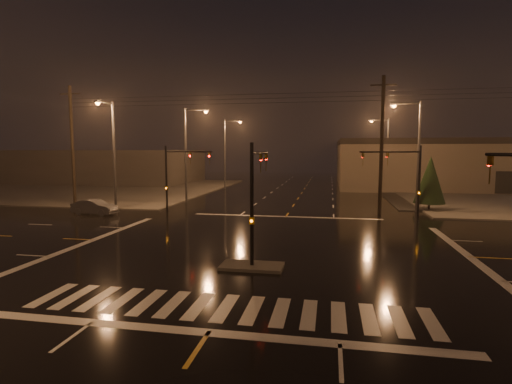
% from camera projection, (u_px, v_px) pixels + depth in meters
% --- Properties ---
extents(ground, '(140.00, 140.00, 0.00)m').
position_uv_depth(ground, '(265.00, 248.00, 23.15)').
color(ground, black).
rests_on(ground, ground).
extents(sidewalk_nw, '(36.00, 36.00, 0.12)m').
position_uv_depth(sidewalk_nw, '(95.00, 189.00, 57.92)').
color(sidewalk_nw, '#45433E').
rests_on(sidewalk_nw, ground).
extents(median_island, '(3.00, 1.60, 0.15)m').
position_uv_depth(median_island, '(252.00, 266.00, 19.23)').
color(median_island, '#45433E').
rests_on(median_island, ground).
extents(crosswalk, '(15.00, 2.60, 0.01)m').
position_uv_depth(crosswalk, '(225.00, 308.00, 14.35)').
color(crosswalk, beige).
rests_on(crosswalk, ground).
extents(stop_bar_near, '(16.00, 0.50, 0.01)m').
position_uv_depth(stop_bar_near, '(209.00, 333.00, 12.39)').
color(stop_bar_near, beige).
rests_on(stop_bar_near, ground).
extents(stop_bar_far, '(16.00, 0.50, 0.01)m').
position_uv_depth(stop_bar_far, '(286.00, 217.00, 33.90)').
color(stop_bar_far, beige).
rests_on(stop_bar_far, ground).
extents(commercial_block, '(30.00, 18.00, 5.60)m').
position_uv_depth(commercial_block, '(108.00, 166.00, 70.28)').
color(commercial_block, '#3A3633').
rests_on(commercial_block, ground).
extents(signal_mast_median, '(0.25, 4.59, 6.00)m').
position_uv_depth(signal_mast_median, '(255.00, 189.00, 19.75)').
color(signal_mast_median, black).
rests_on(signal_mast_median, ground).
extents(signal_mast_ne, '(4.84, 1.86, 6.00)m').
position_uv_depth(signal_mast_ne, '(407.00, 174.00, 30.93)').
color(signal_mast_ne, black).
rests_on(signal_mast_ne, ground).
extents(signal_mast_nw, '(4.84, 1.86, 6.00)m').
position_uv_depth(signal_mast_nw, '(175.00, 172.00, 34.38)').
color(signal_mast_nw, black).
rests_on(signal_mast_nw, ground).
extents(streetlight_1, '(2.77, 0.32, 10.00)m').
position_uv_depth(streetlight_1, '(188.00, 148.00, 42.17)').
color(streetlight_1, '#38383A').
rests_on(streetlight_1, ground).
extents(streetlight_2, '(2.77, 0.32, 10.00)m').
position_uv_depth(streetlight_2, '(227.00, 149.00, 57.81)').
color(streetlight_2, '#38383A').
rests_on(streetlight_2, ground).
extents(streetlight_3, '(2.77, 0.32, 10.00)m').
position_uv_depth(streetlight_3, '(415.00, 148.00, 36.15)').
color(streetlight_3, '#38383A').
rests_on(streetlight_3, ground).
extents(streetlight_4, '(2.77, 0.32, 10.00)m').
position_uv_depth(streetlight_4, '(385.00, 149.00, 55.70)').
color(streetlight_4, '#38383A').
rests_on(streetlight_4, ground).
extents(streetlight_5, '(0.32, 2.77, 10.00)m').
position_uv_depth(streetlight_5, '(112.00, 148.00, 36.38)').
color(streetlight_5, '#38383A').
rests_on(streetlight_5, ground).
extents(utility_pole_0, '(2.20, 0.32, 12.00)m').
position_uv_depth(utility_pole_0, '(72.00, 145.00, 40.19)').
color(utility_pole_0, black).
rests_on(utility_pole_0, ground).
extents(utility_pole_1, '(2.20, 0.32, 12.00)m').
position_uv_depth(utility_pole_1, '(382.00, 144.00, 34.73)').
color(utility_pole_1, black).
rests_on(utility_pole_1, ground).
extents(conifer_0, '(2.81, 2.81, 5.10)m').
position_uv_depth(conifer_0, '(430.00, 180.00, 37.04)').
color(conifer_0, black).
rests_on(conifer_0, ground).
extents(car_crossing, '(4.18, 1.81, 1.34)m').
position_uv_depth(car_crossing, '(95.00, 207.00, 34.94)').
color(car_crossing, '#5B5E63').
rests_on(car_crossing, ground).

